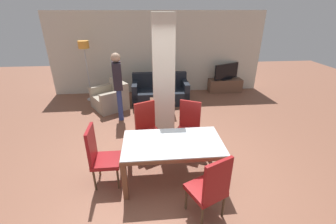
% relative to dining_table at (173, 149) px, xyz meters
% --- Properties ---
extents(ground_plane, '(18.00, 18.00, 0.00)m').
position_rel_dining_table_xyz_m(ground_plane, '(0.00, 0.00, -0.59)').
color(ground_plane, brown).
extents(back_wall, '(7.20, 0.09, 2.70)m').
position_rel_dining_table_xyz_m(back_wall, '(0.00, 4.61, 0.76)').
color(back_wall, beige).
rests_on(back_wall, ground_plane).
extents(divider_pillar, '(0.47, 0.34, 2.70)m').
position_rel_dining_table_xyz_m(divider_pillar, '(-0.03, 1.57, 0.76)').
color(divider_pillar, beige).
rests_on(divider_pillar, ground_plane).
extents(dining_table, '(1.68, 0.95, 0.74)m').
position_rel_dining_table_xyz_m(dining_table, '(0.00, 0.00, 0.00)').
color(dining_table, brown).
rests_on(dining_table, ground_plane).
extents(dining_chair_head_left, '(0.46, 0.46, 1.07)m').
position_rel_dining_table_xyz_m(dining_chair_head_left, '(-1.21, 0.00, -0.03)').
color(dining_chair_head_left, maroon).
rests_on(dining_chair_head_left, ground_plane).
extents(dining_chair_near_right, '(0.61, 0.61, 1.07)m').
position_rel_dining_table_xyz_m(dining_chair_near_right, '(0.41, -0.89, -0.03)').
color(dining_chair_near_right, maroon).
rests_on(dining_chair_near_right, ground_plane).
extents(dining_chair_far_left, '(0.61, 0.61, 1.07)m').
position_rel_dining_table_xyz_m(dining_chair_far_left, '(-0.41, 0.88, -0.03)').
color(dining_chair_far_left, maroon).
rests_on(dining_chair_far_left, ground_plane).
extents(dining_chair_far_right, '(0.61, 0.61, 1.07)m').
position_rel_dining_table_xyz_m(dining_chair_far_right, '(0.42, 0.86, -0.03)').
color(dining_chair_far_right, maroon).
rests_on(dining_chair_far_right, ground_plane).
extents(sofa, '(1.74, 0.85, 0.89)m').
position_rel_dining_table_xyz_m(sofa, '(0.00, 3.58, -0.29)').
color(sofa, black).
rests_on(sofa, ground_plane).
extents(armchair, '(1.21, 1.23, 0.80)m').
position_rel_dining_table_xyz_m(armchair, '(-1.51, 3.25, -0.31)').
color(armchair, tan).
rests_on(armchair, ground_plane).
extents(coffee_table, '(0.67, 0.46, 0.45)m').
position_rel_dining_table_xyz_m(coffee_table, '(-0.00, 2.62, -0.37)').
color(coffee_table, brown).
rests_on(coffee_table, ground_plane).
extents(bottle, '(0.08, 0.08, 0.24)m').
position_rel_dining_table_xyz_m(bottle, '(0.08, 2.52, -0.06)').
color(bottle, '#194C23').
rests_on(bottle, coffee_table).
extents(tv_stand, '(1.17, 0.40, 0.46)m').
position_rel_dining_table_xyz_m(tv_stand, '(2.37, 4.33, -0.37)').
color(tv_stand, brown).
rests_on(tv_stand, ground_plane).
extents(tv_screen, '(0.95, 0.48, 0.56)m').
position_rel_dining_table_xyz_m(tv_screen, '(2.37, 4.33, 0.13)').
color(tv_screen, black).
rests_on(tv_screen, tv_stand).
extents(floor_lamp, '(0.32, 0.32, 1.87)m').
position_rel_dining_table_xyz_m(floor_lamp, '(-2.26, 4.00, 0.98)').
color(floor_lamp, '#B7B7BC').
rests_on(floor_lamp, ground_plane).
extents(standing_person, '(0.26, 0.40, 1.78)m').
position_rel_dining_table_xyz_m(standing_person, '(-1.14, 2.48, 0.44)').
color(standing_person, navy).
rests_on(standing_person, ground_plane).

